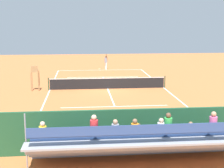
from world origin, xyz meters
TOP-DOWN VIEW (x-y plane):
  - ground_plane at (0.00, 0.00)m, footprint 60.00×60.00m
  - court_line_markings at (0.00, -0.04)m, footprint 10.10×22.20m
  - tennis_net at (0.00, 0.00)m, footprint 10.30×0.10m
  - backdrop_wall at (0.00, 14.00)m, footprint 18.00×0.16m
  - bleacher_stand at (0.01, 15.37)m, footprint 9.06×2.40m
  - umpire_chair at (6.20, 0.15)m, footprint 0.67×0.67m
  - courtside_bench at (-2.20, 13.27)m, footprint 1.80×0.40m
  - equipment_bag at (-0.09, 13.40)m, footprint 0.90×0.36m
  - tennis_player at (-0.74, -11.47)m, footprint 0.46×0.56m
  - tennis_racket at (0.02, -11.91)m, footprint 0.37×0.59m
  - tennis_ball_near at (1.05, -10.27)m, footprint 0.07×0.07m
  - tennis_ball_far at (-1.39, -8.83)m, footprint 0.07×0.07m

SIDE VIEW (x-z plane):
  - ground_plane at x=0.00m, z-range 0.00..0.00m
  - court_line_markings at x=0.00m, z-range 0.00..0.01m
  - tennis_racket at x=0.02m, z-range 0.00..0.03m
  - tennis_ball_near at x=1.05m, z-range 0.00..0.07m
  - tennis_ball_far at x=-1.39m, z-range 0.00..0.07m
  - equipment_bag at x=-0.09m, z-range 0.00..0.36m
  - tennis_net at x=0.00m, z-range -0.03..1.04m
  - courtside_bench at x=-2.20m, z-range 0.09..1.02m
  - bleacher_stand at x=0.01m, z-range -0.27..2.21m
  - backdrop_wall at x=0.00m, z-range 0.00..2.00m
  - tennis_player at x=-0.74m, z-range 0.05..1.98m
  - umpire_chair at x=6.20m, z-range 0.24..2.38m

